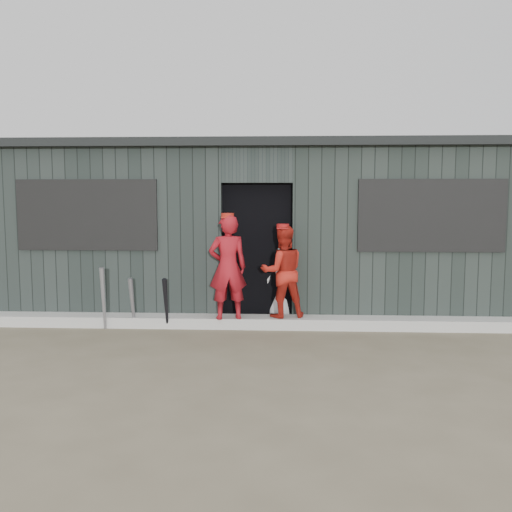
# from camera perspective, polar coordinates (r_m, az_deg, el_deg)

# --- Properties ---
(ground) EXTENTS (80.00, 80.00, 0.00)m
(ground) POSITION_cam_1_polar(r_m,az_deg,el_deg) (6.23, -0.86, -10.98)
(ground) COLOR brown
(ground) RESTS_ON ground
(curb) EXTENTS (8.00, 0.36, 0.15)m
(curb) POSITION_cam_1_polar(r_m,az_deg,el_deg) (7.97, 0.01, -6.61)
(curb) COLOR #ADADA8
(curb) RESTS_ON ground
(bat_left) EXTENTS (0.09, 0.20, 0.87)m
(bat_left) POSITION_cam_1_polar(r_m,az_deg,el_deg) (8.01, -15.01, -4.13)
(bat_left) COLOR gray
(bat_left) RESTS_ON ground
(bat_mid) EXTENTS (0.11, 0.17, 0.71)m
(bat_mid) POSITION_cam_1_polar(r_m,az_deg,el_deg) (8.02, -12.25, -4.64)
(bat_mid) COLOR slate
(bat_mid) RESTS_ON ground
(bat_right) EXTENTS (0.09, 0.30, 0.73)m
(bat_right) POSITION_cam_1_polar(r_m,az_deg,el_deg) (7.81, -8.99, -4.77)
(bat_right) COLOR black
(bat_right) RESTS_ON ground
(player_red_left) EXTENTS (0.58, 0.45, 1.42)m
(player_red_left) POSITION_cam_1_polar(r_m,az_deg,el_deg) (7.71, -2.84, -1.14)
(player_red_left) COLOR maroon
(player_red_left) RESTS_ON curb
(player_red_right) EXTENTS (0.71, 0.61, 1.26)m
(player_red_right) POSITION_cam_1_polar(r_m,az_deg,el_deg) (7.85, 2.68, -1.57)
(player_red_right) COLOR #AF2015
(player_red_right) RESTS_ON curb
(player_grey_back) EXTENTS (0.68, 0.61, 1.17)m
(player_grey_back) POSITION_cam_1_polar(r_m,az_deg,el_deg) (8.31, 2.58, -2.49)
(player_grey_back) COLOR silver
(player_grey_back) RESTS_ON ground
(dugout) EXTENTS (8.30, 3.30, 2.62)m
(dugout) POSITION_cam_1_polar(r_m,az_deg,el_deg) (9.47, 0.53, 2.83)
(dugout) COLOR black
(dugout) RESTS_ON ground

